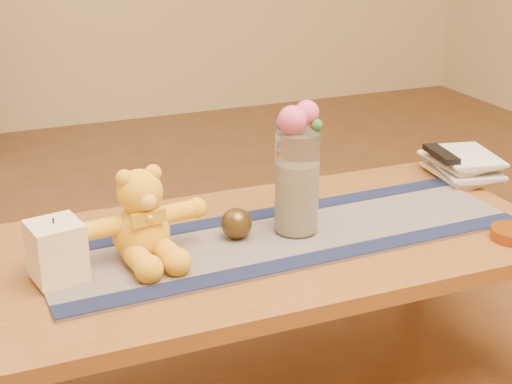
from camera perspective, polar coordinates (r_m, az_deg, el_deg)
name	(u,v)px	position (r m, az deg, el deg)	size (l,w,h in m)	color
coffee_table_top	(274,245)	(1.92, 1.38, -3.96)	(1.40, 0.70, 0.04)	brown
table_leg_bl	(8,318)	(2.15, -18.01, -8.95)	(0.07, 0.07, 0.41)	brown
table_leg_br	(417,239)	(2.54, 11.97, -3.49)	(0.07, 0.07, 0.41)	brown
persian_runner	(285,237)	(1.91, 2.17, -3.37)	(1.20, 0.35, 0.01)	#171942
runner_border_near	(313,259)	(1.79, 4.24, -4.99)	(1.20, 0.06, 0.00)	#131A3A
runner_border_far	(261,214)	(2.02, 0.34, -1.67)	(1.20, 0.06, 0.00)	#131A3A
teddy_bear	(140,215)	(1.78, -8.63, -1.71)	(0.31, 0.25, 0.21)	yellow
pillar_candle	(56,251)	(1.73, -14.69, -4.26)	(0.11, 0.11, 0.13)	#FFE9BB
candle_wick	(53,221)	(1.70, -14.91, -2.08)	(0.00, 0.00, 0.01)	black
glass_vase	(297,183)	(1.88, 3.07, 0.71)	(0.11, 0.11, 0.26)	silver
potpourri_fill	(297,197)	(1.90, 3.05, -0.39)	(0.09, 0.09, 0.18)	beige
rose_left	(292,120)	(1.81, 2.74, 5.40)	(0.07, 0.07, 0.07)	#E35079
rose_right	(307,112)	(1.84, 3.82, 5.96)	(0.06, 0.06, 0.06)	#E35079
blue_flower_back	(296,117)	(1.87, 2.98, 5.64)	(0.04, 0.04, 0.04)	#4F59AB
blue_flower_side	(283,123)	(1.84, 2.05, 5.16)	(0.04, 0.04, 0.04)	#4F59AB
leaf_sprig	(317,125)	(1.84, 4.56, 5.00)	(0.03, 0.03, 0.03)	#33662D
bronze_ball	(236,223)	(1.88, -1.47, -2.36)	(0.08, 0.08, 0.08)	#483518
book_bottom	(437,176)	(2.35, 13.40, 1.14)	(0.17, 0.22, 0.02)	beige
book_lower	(440,171)	(2.35, 13.59, 1.55)	(0.16, 0.22, 0.02)	beige
book_upper	(436,164)	(2.34, 13.32, 2.03)	(0.17, 0.22, 0.02)	beige
book_top	(441,159)	(2.34, 13.63, 2.44)	(0.16, 0.22, 0.02)	beige
tv_remote	(441,154)	(2.32, 13.67, 2.78)	(0.04, 0.16, 0.02)	black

